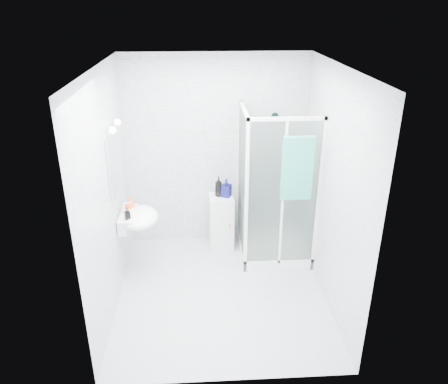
{
  "coord_description": "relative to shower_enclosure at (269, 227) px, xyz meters",
  "views": [
    {
      "loc": [
        -0.22,
        -4.22,
        3.2
      ],
      "look_at": [
        0.05,
        0.35,
        1.15
      ],
      "focal_mm": 35.0,
      "sensor_mm": 36.0,
      "label": 1
    }
  ],
  "objects": [
    {
      "name": "storage_cabinet",
      "position": [
        -0.61,
        0.29,
        -0.06
      ],
      "size": [
        0.34,
        0.35,
        0.77
      ],
      "rotation": [
        0.0,
        0.0,
        0.06
      ],
      "color": "white",
      "rests_on": "ground"
    },
    {
      "name": "shampoo_bottle_b",
      "position": [
        -0.55,
        0.28,
        0.45
      ],
      "size": [
        0.15,
        0.15,
        0.25
      ],
      "primitive_type": "imported",
      "rotation": [
        0.0,
        0.0,
        -0.43
      ],
      "color": "#0D0C4C",
      "rests_on": "storage_cabinet"
    },
    {
      "name": "vanity_lights",
      "position": [
        -1.8,
        -0.32,
        1.47
      ],
      "size": [
        0.1,
        0.4,
        0.08
      ],
      "color": "silver",
      "rests_on": "room"
    },
    {
      "name": "room",
      "position": [
        -0.67,
        -0.77,
        0.85
      ],
      "size": [
        2.4,
        2.6,
        2.6
      ],
      "color": "silver",
      "rests_on": "ground"
    },
    {
      "name": "soap_dispenser_orange",
      "position": [
        -1.74,
        -0.21,
        0.49
      ],
      "size": [
        0.15,
        0.15,
        0.15
      ],
      "primitive_type": "imported",
      "rotation": [
        0.0,
        0.0,
        -0.28
      ],
      "color": "orange",
      "rests_on": "wall_basin"
    },
    {
      "name": "hand_towel",
      "position": [
        0.22,
        -0.4,
        0.99
      ],
      "size": [
        0.36,
        0.05,
        0.77
      ],
      "color": "teal",
      "rests_on": "shower_enclosure"
    },
    {
      "name": "wall_basin",
      "position": [
        -1.66,
        -0.32,
        0.35
      ],
      "size": [
        0.46,
        0.56,
        0.35
      ],
      "color": "white",
      "rests_on": "ground"
    },
    {
      "name": "shampoo_bottle_a",
      "position": [
        -0.65,
        0.3,
        0.46
      ],
      "size": [
        0.12,
        0.12,
        0.27
      ],
      "primitive_type": "imported",
      "rotation": [
        0.0,
        0.0,
        0.11
      ],
      "color": "black",
      "rests_on": "storage_cabinet"
    },
    {
      "name": "mirror",
      "position": [
        -1.85,
        -0.32,
        1.05
      ],
      "size": [
        0.02,
        0.6,
        0.7
      ],
      "primitive_type": "cube",
      "color": "white",
      "rests_on": "room"
    },
    {
      "name": "soap_dispenser_black",
      "position": [
        -1.74,
        -0.47,
        0.48
      ],
      "size": [
        0.08,
        0.08,
        0.13
      ],
      "primitive_type": "imported",
      "rotation": [
        0.0,
        0.0,
        0.38
      ],
      "color": "black",
      "rests_on": "wall_basin"
    },
    {
      "name": "shower_enclosure",
      "position": [
        0.0,
        0.0,
        0.0
      ],
      "size": [
        0.9,
        0.95,
        2.0
      ],
      "color": "white",
      "rests_on": "ground"
    },
    {
      "name": "wall_hooks",
      "position": [
        -0.92,
        0.49,
        1.17
      ],
      "size": [
        0.23,
        0.06,
        0.03
      ],
      "color": "silver",
      "rests_on": "room"
    }
  ]
}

